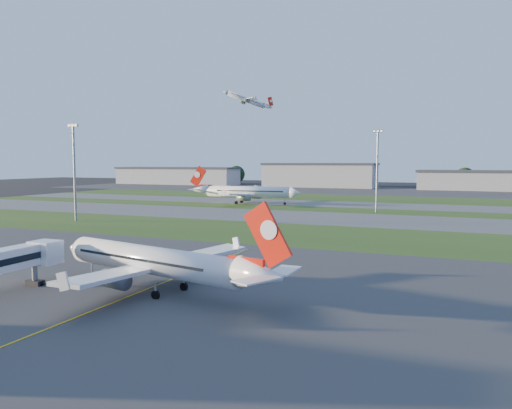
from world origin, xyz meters
The scene contains 21 objects.
ground centered at (0.00, 0.00, 0.00)m, with size 700.00×700.00×0.00m, color black.
apron_near centered at (0.00, 0.00, 0.01)m, with size 300.00×70.00×0.01m, color #333335.
grass_strip_a centered at (0.00, 52.00, 0.01)m, with size 300.00×34.00×0.01m, color #284617.
taxiway_a centered at (0.00, 85.00, 0.01)m, with size 300.00×32.00×0.01m, color #515154.
grass_strip_b centered at (0.00, 110.00, 0.01)m, with size 300.00×18.00×0.01m, color #284617.
taxiway_b centered at (0.00, 132.00, 0.01)m, with size 300.00×26.00×0.01m, color #515154.
grass_strip_c centered at (0.00, 165.00, 0.01)m, with size 300.00×40.00×0.01m, color #284617.
apron_far centered at (0.00, 225.00, 0.01)m, with size 400.00×80.00×0.01m, color #333335.
yellow_line centered at (5.00, 0.00, 0.00)m, with size 0.25×60.00×0.02m, color gold.
airliner_parked centered at (6.13, -0.96, 3.69)m, with size 33.24×27.90×10.51m.
airliner_taxiing centered at (-35.24, 120.76, 4.49)m, with size 40.99×34.70×12.79m.
airliner_departing centered at (-79.79, 219.84, 52.30)m, with size 22.96×20.36×9.03m.
light_mast_west centered at (-55.00, 52.00, 14.81)m, with size 3.20×0.70×25.80m.
light_mast_centre centered at (15.00, 108.00, 14.81)m, with size 3.20×0.70×25.80m.
hangar_far_west centered at (-150.00, 255.00, 6.14)m, with size 91.80×23.00×12.20m.
hangar_west centered at (-45.00, 255.00, 7.64)m, with size 71.40×23.00×15.20m.
hangar_east centered at (55.00, 255.00, 5.64)m, with size 81.60×23.00×11.20m.
tree_far_west centered at (-190.00, 268.00, 6.49)m, with size 11.00×11.00×12.00m.
tree_west centered at (-110.00, 270.00, 7.14)m, with size 12.10×12.10×13.20m.
tree_mid_west centered at (-20.00, 266.00, 5.84)m, with size 9.90×9.90×10.80m.
tree_mid_east centered at (40.00, 269.00, 6.81)m, with size 11.55×11.55×12.60m.
Camera 1 is at (41.02, -51.27, 15.77)m, focal length 35.00 mm.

